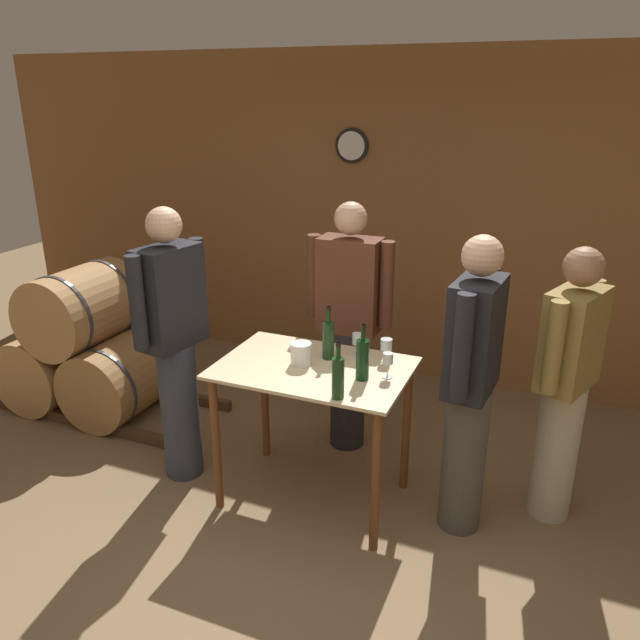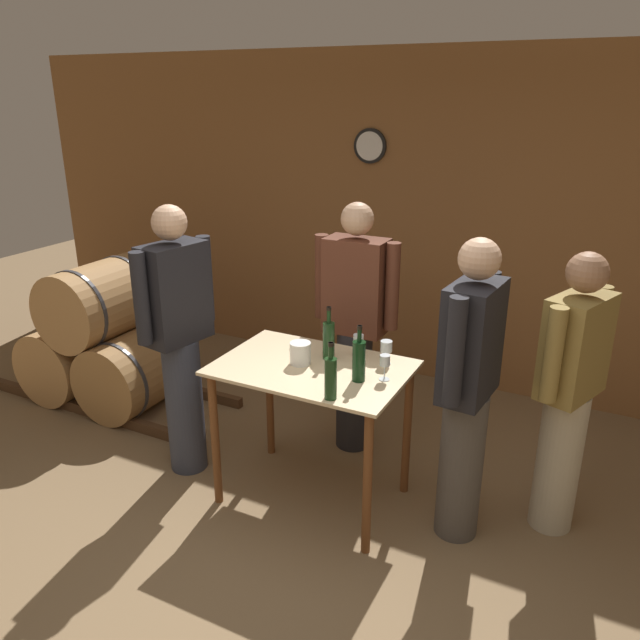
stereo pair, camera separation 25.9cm
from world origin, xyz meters
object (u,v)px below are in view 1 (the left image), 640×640
(wine_glass_near_right, at_px, (388,360))
(person_host, at_px, (566,383))
(wine_bottle_far_left, at_px, (328,339))
(person_visitor_near_door, at_px, (174,341))
(wine_bottle_center, at_px, (363,358))
(wine_glass_near_left, at_px, (357,340))
(wine_glass_near_center, at_px, (386,345))
(wine_bottle_left, at_px, (338,376))
(person_visitor_with_scarf, at_px, (349,323))
(person_visitor_bearded, at_px, (471,383))
(ice_bucket, at_px, (301,354))

(wine_glass_near_right, xyz_separation_m, person_host, (0.92, 0.37, -0.13))
(wine_bottle_far_left, bearing_deg, person_visitor_near_door, -166.35)
(wine_bottle_center, xyz_separation_m, person_visitor_near_door, (-1.20, -0.03, -0.08))
(wine_glass_near_left, xyz_separation_m, person_host, (1.17, 0.14, -0.12))
(wine_bottle_center, xyz_separation_m, person_host, (1.04, 0.44, -0.15))
(wine_bottle_center, xyz_separation_m, wine_glass_near_center, (0.05, 0.27, -0.02))
(person_visitor_near_door, bearing_deg, wine_glass_near_center, 13.80)
(wine_bottle_left, distance_m, wine_glass_near_center, 0.54)
(wine_glass_near_center, distance_m, person_visitor_with_scarf, 0.60)
(wine_glass_near_right, bearing_deg, person_visitor_bearded, 7.61)
(wine_glass_near_left, relative_size, wine_glass_near_right, 0.93)
(wine_bottle_left, height_order, wine_glass_near_left, wine_bottle_left)
(wine_glass_near_right, relative_size, person_visitor_bearded, 0.09)
(wine_glass_near_right, relative_size, person_host, 0.09)
(person_visitor_near_door, bearing_deg, person_visitor_bearded, 5.40)
(wine_bottle_far_left, relative_size, person_host, 0.20)
(wine_bottle_left, relative_size, wine_glass_near_right, 2.14)
(ice_bucket, bearing_deg, wine_bottle_far_left, 50.15)
(wine_glass_near_left, height_order, person_visitor_near_door, person_visitor_near_door)
(wine_bottle_center, height_order, person_host, person_host)
(wine_glass_near_center, height_order, ice_bucket, wine_glass_near_center)
(wine_glass_near_right, height_order, person_visitor_near_door, person_visitor_near_door)
(person_host, height_order, person_visitor_near_door, person_visitor_near_door)
(ice_bucket, bearing_deg, person_host, 15.25)
(person_host, xyz_separation_m, person_visitor_bearded, (-0.47, -0.31, 0.05))
(wine_bottle_center, relative_size, person_visitor_with_scarf, 0.19)
(wine_bottle_left, relative_size, wine_glass_near_center, 2.19)
(wine_glass_near_center, xyz_separation_m, person_host, (0.99, 0.17, -0.13))
(ice_bucket, relative_size, person_visitor_with_scarf, 0.08)
(person_visitor_near_door, bearing_deg, wine_bottle_center, 1.63)
(wine_bottle_far_left, distance_m, person_visitor_with_scarf, 0.54)
(wine_bottle_far_left, height_order, wine_glass_near_left, wine_bottle_far_left)
(wine_bottle_center, distance_m, wine_glass_near_left, 0.33)
(wine_glass_near_center, bearing_deg, wine_bottle_center, -100.79)
(wine_glass_near_center, bearing_deg, wine_bottle_left, -100.13)
(wine_bottle_far_left, height_order, wine_bottle_center, wine_bottle_far_left)
(wine_glass_near_right, xyz_separation_m, person_visitor_with_scarf, (-0.46, 0.64, -0.08))
(wine_glass_near_left, height_order, ice_bucket, wine_glass_near_left)
(wine_bottle_center, bearing_deg, wine_bottle_far_left, 145.36)
(wine_glass_near_right, bearing_deg, wine_bottle_left, -116.37)
(wine_glass_near_right, height_order, ice_bucket, wine_glass_near_right)
(wine_glass_near_center, relative_size, person_visitor_near_door, 0.08)
(wine_bottle_left, height_order, person_host, person_host)
(wine_glass_near_center, bearing_deg, wine_bottle_far_left, -165.76)
(wine_glass_near_left, distance_m, person_visitor_near_door, 1.12)
(wine_glass_near_left, bearing_deg, person_host, 6.76)
(wine_glass_near_center, xyz_separation_m, wine_glass_near_right, (0.07, -0.20, 0.00))
(wine_bottle_center, height_order, wine_glass_near_left, wine_bottle_center)
(wine_glass_near_center, relative_size, wine_glass_near_right, 0.97)
(wine_bottle_left, bearing_deg, wine_glass_near_left, 99.35)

